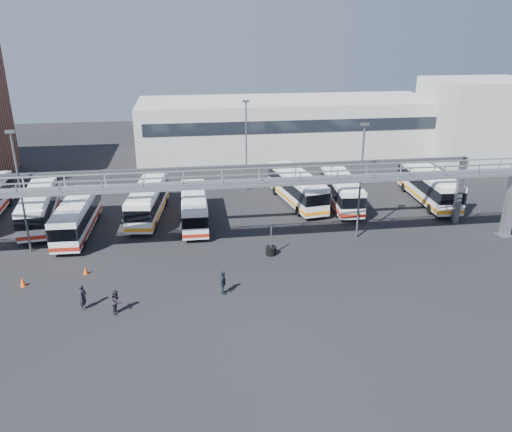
{
  "coord_description": "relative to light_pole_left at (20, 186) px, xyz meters",
  "views": [
    {
      "loc": [
        -2.77,
        -32.32,
        17.64
      ],
      "look_at": [
        2.78,
        6.0,
        2.9
      ],
      "focal_mm": 35.0,
      "sensor_mm": 36.0,
      "label": 1
    }
  ],
  "objects": [
    {
      "name": "gantry",
      "position": [
        16.0,
        -2.13,
        -0.22
      ],
      "size": [
        51.4,
        5.15,
        7.1
      ],
      "color": "gray",
      "rests_on": "ground"
    },
    {
      "name": "light_pole_mid",
      "position": [
        28.0,
        -1.0,
        0.0
      ],
      "size": [
        0.7,
        0.35,
        10.21
      ],
      "color": "#4C4F54",
      "rests_on": "ground"
    },
    {
      "name": "bus_1",
      "position": [
        -0.68,
        6.2,
        -3.94
      ],
      "size": [
        3.65,
        10.87,
        3.24
      ],
      "rotation": [
        0.0,
        0.0,
        0.11
      ],
      "color": "silver",
      "rests_on": "ground"
    },
    {
      "name": "warehouse",
      "position": [
        28.0,
        30.0,
        -1.73
      ],
      "size": [
        42.0,
        14.0,
        8.0
      ],
      "primitive_type": "cube",
      "color": "#9E9E99",
      "rests_on": "ground"
    },
    {
      "name": "bus_4",
      "position": [
        13.8,
        4.48,
        -4.04
      ],
      "size": [
        2.41,
        10.06,
        3.05
      ],
      "rotation": [
        0.0,
        0.0,
        -0.01
      ],
      "color": "silver",
      "rests_on": "ground"
    },
    {
      "name": "ground",
      "position": [
        16.0,
        -8.0,
        -5.73
      ],
      "size": [
        140.0,
        140.0,
        0.0
      ],
      "primitive_type": "plane",
      "color": "black",
      "rests_on": "ground"
    },
    {
      "name": "light_pole_back",
      "position": [
        20.0,
        14.0,
        0.0
      ],
      "size": [
        0.7,
        0.35,
        10.21
      ],
      "color": "#4C4F54",
      "rests_on": "ground"
    },
    {
      "name": "cone_left",
      "position": [
        1.08,
        -6.2,
        -5.39
      ],
      "size": [
        0.47,
        0.47,
        0.68
      ],
      "primitive_type": "cone",
      "rotation": [
        0.0,
        0.0,
        0.1
      ],
      "color": "#EA4A0D",
      "rests_on": "ground"
    },
    {
      "name": "bus_3",
      "position": [
        9.4,
        6.72,
        -3.92
      ],
      "size": [
        3.75,
        11.0,
        3.27
      ],
      "rotation": [
        0.0,
        0.0,
        -0.12
      ],
      "color": "silver",
      "rests_on": "ground"
    },
    {
      "name": "pedestrian_d",
      "position": [
        15.38,
        -9.39,
        -4.85
      ],
      "size": [
        0.65,
        1.09,
        1.75
      ],
      "primitive_type": "imported",
      "rotation": [
        0.0,
        0.0,
        1.34
      ],
      "color": "#1A252F",
      "rests_on": "ground"
    },
    {
      "name": "bus_9",
      "position": [
        38.66,
        7.2,
        -3.8
      ],
      "size": [
        3.35,
        11.61,
        3.49
      ],
      "rotation": [
        0.0,
        0.0,
        -0.06
      ],
      "color": "silver",
      "rests_on": "ground"
    },
    {
      "name": "pedestrian_b",
      "position": [
        8.28,
        -10.86,
        -4.89
      ],
      "size": [
        0.77,
        0.91,
        1.67
      ],
      "primitive_type": "imported",
      "rotation": [
        0.0,
        0.0,
        1.39
      ],
      "color": "#241D29",
      "rests_on": "ground"
    },
    {
      "name": "bus_7",
      "position": [
        29.11,
        7.39,
        -3.94
      ],
      "size": [
        3.3,
        10.79,
        3.23
      ],
      "rotation": [
        0.0,
        0.0,
        -0.08
      ],
      "color": "silver",
      "rests_on": "ground"
    },
    {
      "name": "light_pole_left",
      "position": [
        0.0,
        0.0,
        0.0
      ],
      "size": [
        0.7,
        0.35,
        10.21
      ],
      "color": "#4C4F54",
      "rests_on": "ground"
    },
    {
      "name": "pedestrian_a",
      "position": [
        6.03,
        -10.06,
        -4.81
      ],
      "size": [
        0.59,
        0.76,
        1.84
      ],
      "primitive_type": "imported",
      "rotation": [
        0.0,
        0.0,
        1.32
      ],
      "color": "black",
      "rests_on": "ground"
    },
    {
      "name": "cone_right",
      "position": [
        5.26,
        -4.89,
        -5.42
      ],
      "size": [
        0.51,
        0.51,
        0.62
      ],
      "primitive_type": "cone",
      "rotation": [
        0.0,
        0.0,
        -0.41
      ],
      "color": "#EA4A0D",
      "rests_on": "ground"
    },
    {
      "name": "bus_2",
      "position": [
        3.3,
        3.34,
        -3.96
      ],
      "size": [
        2.75,
        10.56,
        3.19
      ],
      "rotation": [
        0.0,
        0.0,
        -0.03
      ],
      "color": "silver",
      "rests_on": "ground"
    },
    {
      "name": "tire_stack",
      "position": [
        19.82,
        -3.5,
        -5.3
      ],
      "size": [
        0.88,
        0.88,
        2.51
      ],
      "color": "black",
      "rests_on": "ground"
    },
    {
      "name": "building_right",
      "position": [
        54.0,
        24.0,
        -0.23
      ],
      "size": [
        14.0,
        12.0,
        11.0
      ],
      "primitive_type": "cube",
      "color": "#B2B2AD",
      "rests_on": "ground"
    },
    {
      "name": "bus_6",
      "position": [
        24.66,
        8.66,
        -3.85
      ],
      "size": [
        4.27,
        11.45,
        3.4
      ],
      "rotation": [
        0.0,
        0.0,
        0.15
      ],
      "color": "silver",
      "rests_on": "ground"
    }
  ]
}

